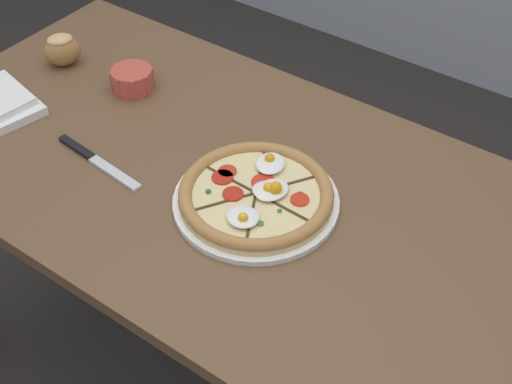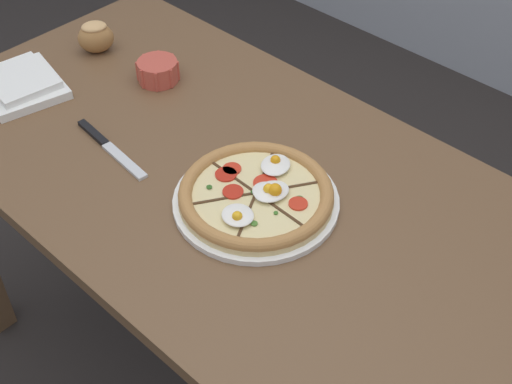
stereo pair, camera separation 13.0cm
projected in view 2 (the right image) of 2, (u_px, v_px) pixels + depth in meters
The scene contains 6 objects.
dining_table at pixel (236, 216), 1.46m from camera, with size 1.44×0.73×0.78m.
pizza at pixel (256, 196), 1.31m from camera, with size 0.31×0.31×0.05m.
ramekin_bowl at pixel (158, 70), 1.61m from camera, with size 0.10×0.10×0.05m.
napkin_folded at pixel (21, 84), 1.58m from camera, with size 0.22×0.20×0.04m.
bread_piece_near at pixel (96, 36), 1.69m from camera, with size 0.10×0.11×0.08m.
knife_main at pixel (110, 148), 1.44m from camera, with size 0.23×0.04×0.01m.
Camera 2 is at (0.74, -0.72, 1.70)m, focal length 50.00 mm.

